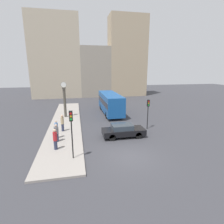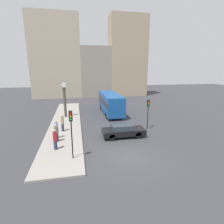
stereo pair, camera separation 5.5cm
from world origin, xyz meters
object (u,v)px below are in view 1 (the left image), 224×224
sedan_car (123,130)px  pedestrian_tan_coat (62,123)px  traffic_light_near (71,125)px  pedestrian_red_top (55,139)px  pedestrian_blue_stripe (56,129)px  bus_distant (110,102)px  pedestrian_grey_jacket (56,133)px  traffic_light_far (148,108)px  street_clock (65,100)px

sedan_car → pedestrian_tan_coat: bearing=157.3°
traffic_light_near → pedestrian_red_top: 2.90m
pedestrian_blue_stripe → pedestrian_tan_coat: bearing=77.3°
sedan_car → pedestrian_red_top: pedestrian_red_top is taller
pedestrian_red_top → pedestrian_blue_stripe: (-0.14, 2.60, -0.02)m
bus_distant → pedestrian_tan_coat: 10.05m
pedestrian_tan_coat → traffic_light_near: bearing=-79.7°
sedan_car → bus_distant: bearing=86.4°
pedestrian_grey_jacket → sedan_car: bearing=2.2°
traffic_light_far → pedestrian_blue_stripe: 10.14m
sedan_car → pedestrian_red_top: size_ratio=2.39×
traffic_light_near → pedestrian_blue_stripe: bearing=109.8°
traffic_light_near → pedestrian_grey_jacket: traffic_light_near is taller
street_clock → pedestrian_red_top: (-0.29, -10.60, -1.44)m
street_clock → sedan_car: bearing=-54.6°
traffic_light_near → pedestrian_tan_coat: size_ratio=2.01×
traffic_light_far → pedestrian_blue_stripe: (-9.97, -1.22, -1.41)m
traffic_light_near → pedestrian_blue_stripe: 5.01m
traffic_light_near → pedestrian_red_top: (-1.45, 1.81, -1.73)m
bus_distant → pedestrian_red_top: bearing=-120.6°
traffic_light_far → street_clock: (-9.54, 6.79, 0.05)m
bus_distant → street_clock: bearing=-168.7°
traffic_light_far → pedestrian_grey_jacket: (-9.89, -2.10, -1.48)m
traffic_light_far → pedestrian_red_top: bearing=-158.8°
sedan_car → bus_distant: bus_distant is taller
pedestrian_tan_coat → traffic_light_far: bearing=-4.3°
pedestrian_red_top → pedestrian_blue_stripe: 2.60m
sedan_car → bus_distant: (0.64, 9.98, 1.05)m
pedestrian_red_top → pedestrian_blue_stripe: bearing=93.2°
traffic_light_far → pedestrian_red_top: size_ratio=1.90×
traffic_light_far → pedestrian_red_top: (-9.82, -3.81, -1.39)m
street_clock → pedestrian_blue_stripe: (-0.43, -8.00, -1.46)m
sedan_car → pedestrian_blue_stripe: bearing=174.5°
bus_distant → pedestrian_blue_stripe: bearing=-127.6°
bus_distant → pedestrian_blue_stripe: 11.82m
traffic_light_near → street_clock: 12.47m
pedestrian_red_top → pedestrian_grey_jacket: (-0.07, 1.71, -0.09)m
traffic_light_far → pedestrian_tan_coat: 9.65m
traffic_light_near → pedestrian_red_top: traffic_light_near is taller
pedestrian_red_top → pedestrian_tan_coat: bearing=86.3°
pedestrian_tan_coat → pedestrian_grey_jacket: 2.85m
bus_distant → pedestrian_tan_coat: bus_distant is taller
bus_distant → traffic_light_near: (-5.61, -13.76, 1.07)m
bus_distant → pedestrian_grey_jacket: 12.49m
pedestrian_tan_coat → sedan_car: bearing=-22.7°
bus_distant → traffic_light_far: 8.62m
pedestrian_grey_jacket → pedestrian_blue_stripe: size_ratio=0.94×
sedan_car → street_clock: street_clock is taller
bus_distant → street_clock: street_clock is taller
sedan_car → street_clock: (-6.13, 8.63, 1.83)m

